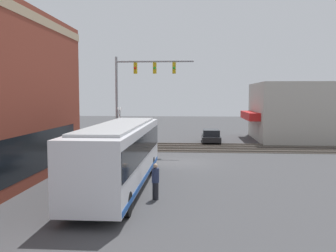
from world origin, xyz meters
The scene contains 9 objects.
ground_plane centered at (0.00, 0.00, 0.00)m, with size 120.00×120.00×0.00m, color #424244.
shop_building centered at (14.78, -12.36, 3.05)m, with size 10.35×10.98×6.11m.
city_bus centered at (-7.77, 2.80, 1.84)m, with size 12.36×2.59×3.33m.
traffic_signal_gantry centered at (4.40, 3.74, 5.80)m, with size 0.42×6.48×7.96m.
crossing_signal centered at (4.26, 5.27, 2.30)m, with size 1.41×1.18×3.81m.
rail_track_near centered at (6.00, 0.00, 0.03)m, with size 2.60×60.00×0.15m.
rail_track_far centered at (9.20, 0.00, 0.03)m, with size 2.60×60.00×0.15m.
parked_car_black centered at (11.41, -2.60, 0.64)m, with size 4.54×1.82×1.37m.
pedestrian_near_bus centered at (-9.64, 0.80, 0.85)m, with size 0.34×0.34×1.67m.
Camera 1 is at (-26.36, -1.00, 4.75)m, focal length 40.00 mm.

